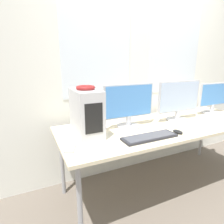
{
  "coord_description": "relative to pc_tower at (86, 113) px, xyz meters",
  "views": [
    {
      "loc": [
        -1.31,
        -1.05,
        1.38
      ],
      "look_at": [
        -0.62,
        0.42,
        0.95
      ],
      "focal_mm": 30.0,
      "sensor_mm": 36.0,
      "label": 1
    }
  ],
  "objects": [
    {
      "name": "ground_plane",
      "position": [
        0.84,
        -0.48,
        -0.95
      ],
      "size": [
        14.0,
        14.0,
        0.0
      ],
      "primitive_type": "plane",
      "color": "#665B51"
    },
    {
      "name": "wall_back",
      "position": [
        0.84,
        0.49,
        0.4
      ],
      "size": [
        8.0,
        0.07,
        2.7
      ],
      "color": "silver",
      "rests_on": "ground_plane"
    },
    {
      "name": "desk",
      "position": [
        0.84,
        -0.06,
        -0.25
      ],
      "size": [
        2.23,
        0.84,
        0.75
      ],
      "color": "beige",
      "rests_on": "ground_plane"
    },
    {
      "name": "pc_tower",
      "position": [
        0.0,
        0.0,
        0.0
      ],
      "size": [
        0.21,
        0.39,
        0.41
      ],
      "color": "silver",
      "rests_on": "desk"
    },
    {
      "name": "headphones",
      "position": [
        0.0,
        0.0,
        0.22
      ],
      "size": [
        0.16,
        0.16,
        0.03
      ],
      "color": "maroon",
      "rests_on": "pc_tower"
    },
    {
      "name": "monitor_main",
      "position": [
        0.44,
        0.02,
        0.02
      ],
      "size": [
        0.53,
        0.23,
        0.43
      ],
      "color": "#B7B7BC",
      "rests_on": "desk"
    },
    {
      "name": "monitor_right_near",
      "position": [
        1.06,
        -0.01,
        0.03
      ],
      "size": [
        0.55,
        0.23,
        0.44
      ],
      "color": "#B7B7BC",
      "rests_on": "desk"
    },
    {
      "name": "monitor_right_far",
      "position": [
        1.68,
        0.03,
        -0.0
      ],
      "size": [
        0.48,
        0.23,
        0.39
      ],
      "color": "#B7B7BC",
      "rests_on": "desk"
    },
    {
      "name": "keyboard",
      "position": [
        0.46,
        -0.31,
        -0.19
      ],
      "size": [
        0.5,
        0.15,
        0.02
      ],
      "color": "#28282D",
      "rests_on": "desk"
    },
    {
      "name": "mouse",
      "position": [
        0.77,
        -0.32,
        -0.19
      ],
      "size": [
        0.07,
        0.11,
        0.03
      ],
      "color": "black",
      "rests_on": "desk"
    },
    {
      "name": "cell_phone",
      "position": [
        -0.21,
        -0.23,
        -0.2
      ],
      "size": [
        0.11,
        0.14,
        0.01
      ],
      "rotation": [
        0.0,
        0.0,
        -0.38
      ],
      "color": "#99999E",
      "rests_on": "desk"
    }
  ]
}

